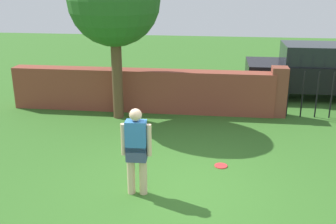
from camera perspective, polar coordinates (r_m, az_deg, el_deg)
The scene contains 7 objects.
ground_plane at distance 7.62m, azimuth 1.26°, elevation -10.84°, with size 40.00×40.00×0.00m, color #336623.
brick_wall at distance 11.70m, azimuth -3.83°, elevation 3.07°, with size 7.54×0.50×1.22m, color brown.
tree at distance 10.76m, azimuth -7.64°, elevation 15.36°, with size 2.40×2.40×4.38m.
person at distance 7.11m, azimuth -4.49°, elevation -5.08°, with size 0.54×0.23×1.62m.
fence_gate at distance 11.85m, azimuth 21.26°, elevation 2.47°, with size 2.92×0.44×1.40m.
car at distance 13.77m, azimuth 19.85°, elevation 5.47°, with size 4.20×1.92×1.72m.
frisbee_red at distance 8.53m, azimuth 7.49°, elevation -7.54°, with size 0.27×0.27×0.02m, color red.
Camera 1 is at (0.65, -6.60, 3.76)m, focal length 43.14 mm.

